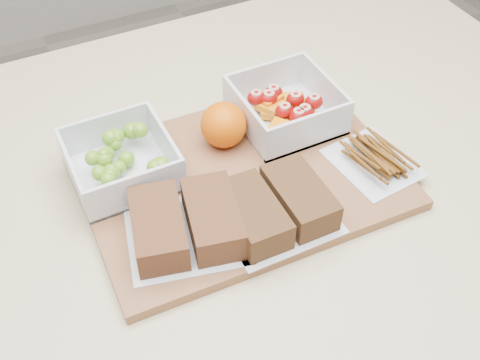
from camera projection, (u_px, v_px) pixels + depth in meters
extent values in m
cube|color=beige|center=(237.00, 354.00, 1.14)|extent=(1.20, 0.90, 0.90)
cube|color=brown|center=(241.00, 179.00, 0.83)|extent=(0.43, 0.31, 0.02)
cube|color=silver|center=(123.00, 173.00, 0.82)|extent=(0.13, 0.13, 0.01)
cube|color=silver|center=(106.00, 131.00, 0.84)|extent=(0.13, 0.01, 0.06)
cube|color=silver|center=(137.00, 191.00, 0.76)|extent=(0.13, 0.01, 0.06)
cube|color=silver|center=(166.00, 145.00, 0.82)|extent=(0.01, 0.12, 0.06)
cube|color=silver|center=(73.00, 175.00, 0.78)|extent=(0.01, 0.12, 0.06)
sphere|color=#60951E|center=(111.00, 172.00, 0.79)|extent=(0.02, 0.02, 0.02)
sphere|color=#60951E|center=(99.00, 173.00, 0.78)|extent=(0.02, 0.02, 0.02)
sphere|color=#60951E|center=(115.00, 139.00, 0.82)|extent=(0.02, 0.02, 0.02)
sphere|color=#60951E|center=(127.00, 159.00, 0.81)|extent=(0.02, 0.02, 0.02)
sphere|color=#60951E|center=(93.00, 158.00, 0.80)|extent=(0.02, 0.02, 0.02)
sphere|color=#60951E|center=(119.00, 168.00, 0.80)|extent=(0.02, 0.02, 0.02)
sphere|color=#60951E|center=(104.00, 154.00, 0.80)|extent=(0.02, 0.02, 0.02)
sphere|color=#60951E|center=(161.00, 166.00, 0.78)|extent=(0.02, 0.02, 0.02)
sphere|color=#60951E|center=(132.00, 131.00, 0.84)|extent=(0.02, 0.02, 0.02)
sphere|color=#60951E|center=(111.00, 138.00, 0.82)|extent=(0.02, 0.02, 0.02)
sphere|color=#60951E|center=(108.00, 180.00, 0.77)|extent=(0.02, 0.02, 0.02)
sphere|color=#60951E|center=(140.00, 130.00, 0.83)|extent=(0.02, 0.02, 0.02)
sphere|color=#60951E|center=(136.00, 182.00, 0.77)|extent=(0.02, 0.02, 0.02)
sphere|color=#60951E|center=(115.00, 144.00, 0.82)|extent=(0.02, 0.02, 0.02)
sphere|color=#60951E|center=(104.00, 159.00, 0.80)|extent=(0.02, 0.02, 0.02)
sphere|color=#60951E|center=(117.00, 136.00, 0.83)|extent=(0.02, 0.02, 0.02)
sphere|color=#60951E|center=(156.00, 168.00, 0.78)|extent=(0.02, 0.02, 0.02)
sphere|color=#60951E|center=(164.00, 174.00, 0.80)|extent=(0.02, 0.02, 0.02)
sphere|color=#60951E|center=(107.00, 154.00, 0.81)|extent=(0.02, 0.02, 0.02)
sphere|color=#60951E|center=(110.00, 175.00, 0.78)|extent=(0.02, 0.02, 0.02)
cube|color=silver|center=(285.00, 119.00, 0.90)|extent=(0.14, 0.14, 0.01)
cube|color=silver|center=(264.00, 80.00, 0.92)|extent=(0.14, 0.01, 0.06)
cube|color=silver|center=(309.00, 132.00, 0.84)|extent=(0.14, 0.01, 0.06)
cube|color=silver|center=(325.00, 92.00, 0.90)|extent=(0.01, 0.13, 0.06)
cube|color=silver|center=(245.00, 118.00, 0.86)|extent=(0.01, 0.13, 0.06)
cube|color=orange|center=(295.00, 118.00, 0.88)|extent=(0.04, 0.05, 0.01)
cube|color=orange|center=(270.00, 104.00, 0.90)|extent=(0.05, 0.06, 0.01)
cube|color=orange|center=(291.00, 107.00, 0.89)|extent=(0.05, 0.05, 0.01)
cube|color=orange|center=(294.00, 103.00, 0.91)|extent=(0.05, 0.05, 0.01)
cube|color=orange|center=(270.00, 105.00, 0.89)|extent=(0.04, 0.05, 0.01)
cube|color=orange|center=(269.00, 99.00, 0.89)|extent=(0.04, 0.04, 0.01)
cube|color=orange|center=(283.00, 129.00, 0.85)|extent=(0.05, 0.05, 0.01)
cube|color=orange|center=(306.00, 118.00, 0.87)|extent=(0.04, 0.04, 0.01)
cube|color=orange|center=(273.00, 111.00, 0.89)|extent=(0.04, 0.04, 0.01)
ellipsoid|color=#900D07|center=(295.00, 99.00, 0.88)|extent=(0.03, 0.02, 0.02)
ellipsoid|color=#900D07|center=(305.00, 113.00, 0.86)|extent=(0.03, 0.02, 0.02)
ellipsoid|color=#900D07|center=(256.00, 98.00, 0.88)|extent=(0.03, 0.02, 0.02)
ellipsoid|color=#900D07|center=(314.00, 102.00, 0.88)|extent=(0.03, 0.02, 0.02)
ellipsoid|color=#900D07|center=(269.00, 98.00, 0.88)|extent=(0.03, 0.02, 0.02)
ellipsoid|color=#900D07|center=(298.00, 116.00, 0.86)|extent=(0.03, 0.02, 0.02)
ellipsoid|color=#900D07|center=(284.00, 111.00, 0.86)|extent=(0.03, 0.02, 0.02)
ellipsoid|color=#900D07|center=(274.00, 93.00, 0.89)|extent=(0.03, 0.02, 0.02)
sphere|color=#E15C05|center=(224.00, 125.00, 0.84)|extent=(0.07, 0.07, 0.07)
cube|color=silver|center=(187.00, 234.00, 0.75)|extent=(0.17, 0.16, 0.00)
cube|color=brown|center=(158.00, 228.00, 0.73)|extent=(0.08, 0.12, 0.04)
cube|color=brown|center=(213.00, 218.00, 0.74)|extent=(0.08, 0.12, 0.04)
cube|color=silver|center=(276.00, 217.00, 0.77)|extent=(0.14, 0.13, 0.00)
cube|color=#52341C|center=(253.00, 215.00, 0.74)|extent=(0.06, 0.11, 0.04)
cube|color=#52341C|center=(299.00, 197.00, 0.76)|extent=(0.06, 0.11, 0.04)
cube|color=silver|center=(372.00, 163.00, 0.84)|extent=(0.11, 0.13, 0.00)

